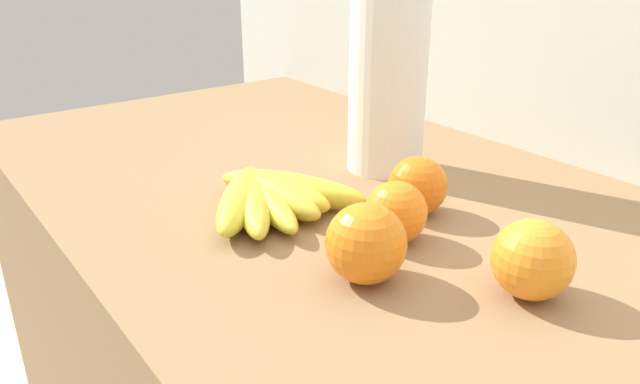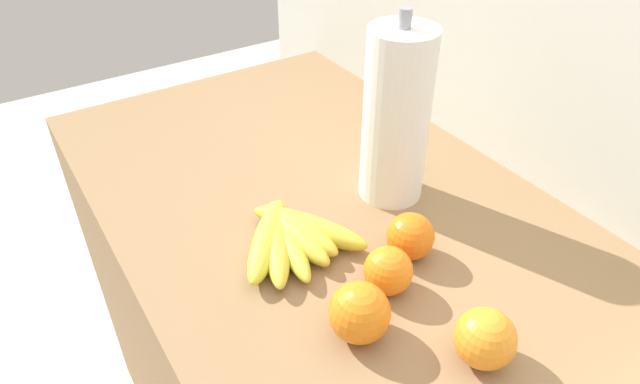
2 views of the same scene
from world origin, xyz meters
The scene contains 7 objects.
wall_back centered at (0.00, 0.38, 0.65)m, with size 2.15×0.06×1.30m, color silver.
banana_bunch centered at (-0.24, -0.11, 0.90)m, with size 0.20×0.22×0.04m.
orange_front centered at (-0.08, -0.04, 0.91)m, with size 0.07×0.07×0.07m, color orange.
orange_far_right centered at (0.08, -0.01, 0.92)m, with size 0.08×0.08×0.08m, color orange.
orange_back_right centered at (-0.04, -0.12, 0.92)m, with size 0.08×0.08×0.08m, color orange.
orange_center centered at (-0.12, 0.04, 0.91)m, with size 0.07×0.07×0.07m, color orange.
paper_towel_roll centered at (-0.26, 0.11, 1.03)m, with size 0.11×0.11×0.33m.
Camera 2 is at (0.35, -0.43, 1.47)m, focal length 31.58 mm.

